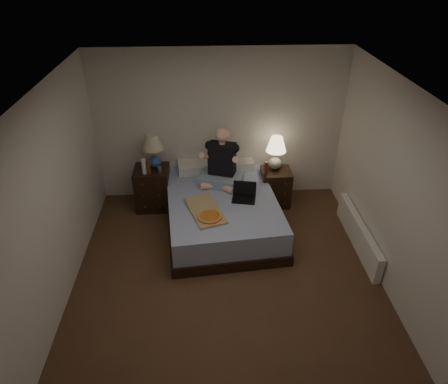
{
  "coord_description": "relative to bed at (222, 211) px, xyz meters",
  "views": [
    {
      "loc": [
        -0.25,
        -3.75,
        3.78
      ],
      "look_at": [
        0.0,
        0.9,
        0.85
      ],
      "focal_mm": 32.0,
      "sensor_mm": 36.0,
      "label": 1
    }
  ],
  "objects": [
    {
      "name": "beer_bottle_right",
      "position": [
        0.73,
        0.45,
        0.47
      ],
      "size": [
        0.06,
        0.06,
        0.23
      ],
      "primitive_type": "cylinder",
      "color": "#56210C",
      "rests_on": "nightstand_right"
    },
    {
      "name": "lamp_right",
      "position": [
        0.9,
        0.65,
        0.64
      ],
      "size": [
        0.4,
        0.4,
        0.56
      ],
      "primitive_type": null,
      "rotation": [
        0.0,
        0.0,
        -0.31
      ],
      "color": "gray",
      "rests_on": "nightstand_right"
    },
    {
      "name": "ceiling",
      "position": [
        0.02,
        -1.29,
        2.23
      ],
      "size": [
        4.0,
        4.5,
        0.0
      ],
      "primitive_type": "cube",
      "rotation": [
        3.14,
        0.0,
        0.0
      ],
      "color": "white",
      "rests_on": "ground"
    },
    {
      "name": "laptop",
      "position": [
        0.32,
        -0.12,
        0.39
      ],
      "size": [
        0.39,
        0.34,
        0.24
      ],
      "primitive_type": null,
      "rotation": [
        0.0,
        0.0,
        -0.19
      ],
      "color": "black",
      "rests_on": "bed"
    },
    {
      "name": "floor",
      "position": [
        0.02,
        -1.29,
        -0.27
      ],
      "size": [
        4.0,
        4.5,
        0.0
      ],
      "primitive_type": "cube",
      "color": "brown",
      "rests_on": "ground"
    },
    {
      "name": "nightstand_left",
      "position": [
        -1.1,
        0.58,
        0.09
      ],
      "size": [
        0.55,
        0.5,
        0.71
      ],
      "primitive_type": "cube",
      "rotation": [
        0.0,
        0.0,
        -0.01
      ],
      "color": "black",
      "rests_on": "floor"
    },
    {
      "name": "wall_back",
      "position": [
        0.02,
        0.96,
        0.98
      ],
      "size": [
        4.0,
        0.0,
        2.5
      ],
      "primitive_type": "cube",
      "rotation": [
        1.57,
        0.0,
        0.0
      ],
      "color": "silver",
      "rests_on": "ground"
    },
    {
      "name": "soda_can",
      "position": [
        -0.95,
        0.46,
        0.5
      ],
      "size": [
        0.07,
        0.07,
        0.1
      ],
      "primitive_type": "cylinder",
      "color": "#A6A6A2",
      "rests_on": "nightstand_left"
    },
    {
      "name": "radiator",
      "position": [
        1.95,
        -0.6,
        -0.07
      ],
      "size": [
        0.1,
        1.6,
        0.4
      ],
      "primitive_type": "cube",
      "color": "white",
      "rests_on": "floor"
    },
    {
      "name": "water_bottle",
      "position": [
        -1.18,
        0.44,
        0.57
      ],
      "size": [
        0.07,
        0.07,
        0.25
      ],
      "primitive_type": "cylinder",
      "color": "silver",
      "rests_on": "nightstand_left"
    },
    {
      "name": "lamp_left",
      "position": [
        -1.04,
        0.65,
        0.73
      ],
      "size": [
        0.4,
        0.4,
        0.56
      ],
      "primitive_type": null,
      "rotation": [
        0.0,
        0.0,
        0.28
      ],
      "color": "#294899",
      "rests_on": "nightstand_left"
    },
    {
      "name": "wall_left",
      "position": [
        -1.98,
        -1.29,
        0.98
      ],
      "size": [
        0.0,
        4.5,
        2.5
      ],
      "primitive_type": "cube",
      "rotation": [
        1.57,
        0.0,
        1.57
      ],
      "color": "silver",
      "rests_on": "ground"
    },
    {
      "name": "wall_right",
      "position": [
        2.02,
        -1.29,
        0.98
      ],
      "size": [
        0.0,
        4.5,
        2.5
      ],
      "primitive_type": "cube",
      "rotation": [
        1.57,
        0.0,
        -1.57
      ],
      "color": "silver",
      "rests_on": "ground"
    },
    {
      "name": "nightstand_right",
      "position": [
        0.92,
        0.57,
        0.05
      ],
      "size": [
        0.48,
        0.43,
        0.62
      ],
      "primitive_type": "cube",
      "rotation": [
        0.0,
        0.0,
        0.0
      ],
      "color": "black",
      "rests_on": "floor"
    },
    {
      "name": "pizza_box",
      "position": [
        -0.19,
        -0.57,
        0.31
      ],
      "size": [
        0.62,
        0.85,
        0.08
      ],
      "primitive_type": null,
      "rotation": [
        0.0,
        0.0,
        0.32
      ],
      "color": "tan",
      "rests_on": "bed"
    },
    {
      "name": "person",
      "position": [
        0.02,
        0.37,
        0.73
      ],
      "size": [
        0.79,
        0.7,
        0.93
      ],
      "primitive_type": null,
      "rotation": [
        0.0,
        0.0,
        -0.31
      ],
      "color": "black",
      "rests_on": "bed"
    },
    {
      "name": "beer_bottle_left",
      "position": [
        -1.11,
        0.43,
        0.56
      ],
      "size": [
        0.06,
        0.06,
        0.23
      ],
      "primitive_type": "cylinder",
      "color": "#5A320C",
      "rests_on": "nightstand_left"
    },
    {
      "name": "bed",
      "position": [
        0.0,
        0.0,
        0.0
      ],
      "size": [
        1.8,
        2.28,
        0.53
      ],
      "primitive_type": "cube",
      "rotation": [
        0.0,
        0.0,
        0.1
      ],
      "color": "#5B73B7",
      "rests_on": "floor"
    }
  ]
}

